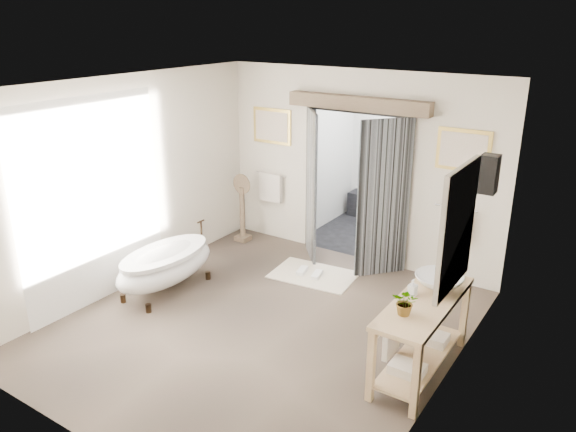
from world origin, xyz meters
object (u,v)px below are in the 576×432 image
object	(u,v)px
clawfoot_tub	(166,265)
basin	(439,283)
vanity	(419,329)
rug	(314,275)

from	to	relation	value
clawfoot_tub	basin	size ratio (longest dim) A/B	3.15
clawfoot_tub	vanity	world-z (taller)	vanity
clawfoot_tub	basin	world-z (taller)	basin
clawfoot_tub	rug	bearing A→B (deg)	46.32
clawfoot_tub	vanity	bearing A→B (deg)	2.11
vanity	rug	xyz separation A→B (m)	(-2.13, 1.39, -0.50)
basin	rug	bearing A→B (deg)	131.95
basin	clawfoot_tub	bearing A→B (deg)	165.25
rug	basin	size ratio (longest dim) A/B	2.31
rug	basin	bearing A→B (deg)	-26.41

